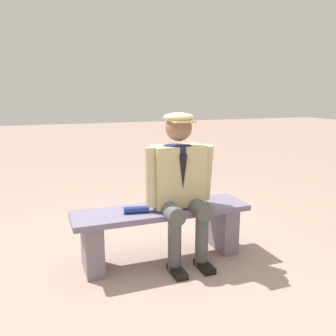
# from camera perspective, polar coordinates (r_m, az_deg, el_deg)

# --- Properties ---
(ground_plane) EXTENTS (30.00, 30.00, 0.00)m
(ground_plane) POSITION_cam_1_polar(r_m,az_deg,el_deg) (3.25, -0.99, -14.38)
(ground_plane) COLOR gray
(bench) EXTENTS (1.53, 0.42, 0.47)m
(bench) POSITION_cam_1_polar(r_m,az_deg,el_deg) (3.13, -1.01, -9.30)
(bench) COLOR slate
(bench) RESTS_ON ground
(seated_man) EXTENTS (0.62, 0.55, 1.29)m
(seated_man) POSITION_cam_1_polar(r_m,az_deg,el_deg) (3.00, 1.94, -2.02)
(seated_man) COLOR tan
(seated_man) RESTS_ON ground
(rolled_magazine) EXTENTS (0.21, 0.09, 0.06)m
(rolled_magazine) POSITION_cam_1_polar(r_m,az_deg,el_deg) (2.95, -5.11, -6.70)
(rolled_magazine) COLOR navy
(rolled_magazine) RESTS_ON bench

